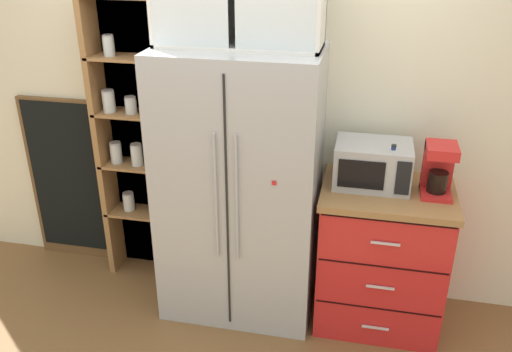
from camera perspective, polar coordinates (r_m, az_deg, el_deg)
The scene contains 10 objects.
ground_plane at distance 3.78m, azimuth -1.65°, elevation -13.21°, with size 10.85×10.85×0.00m, color brown.
wall_back_cream at distance 3.52m, azimuth -0.35°, elevation 7.42°, with size 5.14×0.10×2.55m, color silver.
refrigerator at distance 3.35m, azimuth -1.67°, elevation -1.18°, with size 0.96×0.65×1.73m.
pantry_shelf_column at distance 3.76m, azimuth -12.35°, elevation 3.89°, with size 0.55×0.25×1.99m.
counter_cabinet at distance 3.49m, azimuth 13.02°, elevation -8.18°, with size 0.78×0.61×0.93m.
microwave at distance 3.25m, azimuth 12.18°, elevation 1.22°, with size 0.44×0.33×0.26m.
coffee_maker at distance 3.23m, azimuth 18.68°, elevation 0.74°, with size 0.17×0.20×0.31m.
mug_red at distance 3.22m, azimuth 13.92°, elevation -0.90°, with size 0.12×0.08×0.09m.
bottle_cobalt at distance 3.19m, azimuth 14.04°, elevation 0.54°, with size 0.07×0.07×0.29m.
chalkboard_menu at distance 4.19m, azimuth -19.15°, elevation -0.45°, with size 0.60×0.04×1.26m.
Camera 1 is at (0.73, -2.87, 2.36)m, focal length 37.96 mm.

